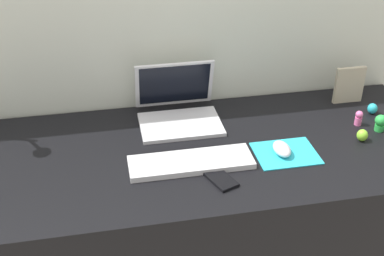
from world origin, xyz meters
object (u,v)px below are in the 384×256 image
(toy_figurine_cyan, at_px, (372,109))
(toy_figurine_green, at_px, (381,123))
(keyboard, at_px, (191,162))
(cell_phone, at_px, (219,178))
(mouse, at_px, (282,149))
(toy_figurine_lime, at_px, (362,135))
(picture_frame, at_px, (349,85))
(toy_figurine_pink, at_px, (359,118))
(laptop, at_px, (178,106))

(toy_figurine_cyan, relative_size, toy_figurine_green, 0.66)
(keyboard, height_order, cell_phone, keyboard)
(mouse, distance_m, toy_figurine_lime, 0.31)
(toy_figurine_cyan, bearing_deg, toy_figurine_green, -106.23)
(picture_frame, bearing_deg, toy_figurine_green, -85.90)
(toy_figurine_lime, bearing_deg, toy_figurine_pink, 70.22)
(toy_figurine_lime, bearing_deg, mouse, -174.81)
(cell_phone, xyz_separation_m, picture_frame, (0.63, 0.41, 0.07))
(laptop, relative_size, keyboard, 0.73)
(laptop, distance_m, toy_figurine_green, 0.75)
(laptop, bearing_deg, toy_figurine_pink, -14.99)
(toy_figurine_pink, relative_size, toy_figurine_cyan, 1.36)
(keyboard, xyz_separation_m, toy_figurine_green, (0.72, 0.08, 0.02))
(mouse, xyz_separation_m, cell_phone, (-0.24, -0.10, -0.02))
(mouse, relative_size, toy_figurine_cyan, 2.29)
(keyboard, height_order, mouse, mouse)
(picture_frame, height_order, toy_figurine_pink, picture_frame)
(cell_phone, distance_m, picture_frame, 0.76)
(keyboard, distance_m, toy_figurine_cyan, 0.78)
(picture_frame, bearing_deg, toy_figurine_pink, -102.77)
(laptop, distance_m, toy_figurine_cyan, 0.75)
(cell_phone, bearing_deg, toy_figurine_cyan, 2.57)
(toy_figurine_cyan, bearing_deg, picture_frame, 116.10)
(mouse, bearing_deg, toy_figurine_cyan, 24.80)
(toy_figurine_cyan, bearing_deg, toy_figurine_lime, -126.90)
(picture_frame, distance_m, toy_figurine_pink, 0.19)
(laptop, xyz_separation_m, toy_figurine_lime, (0.61, -0.28, -0.03))
(keyboard, bearing_deg, toy_figurine_cyan, 15.37)
(keyboard, bearing_deg, toy_figurine_green, 6.54)
(toy_figurine_cyan, bearing_deg, cell_phone, -156.02)
(picture_frame, distance_m, toy_figurine_cyan, 0.13)
(cell_phone, bearing_deg, picture_frame, 11.83)
(toy_figurine_cyan, bearing_deg, keyboard, -164.63)
(mouse, height_order, toy_figurine_cyan, toy_figurine_cyan)
(toy_figurine_pink, xyz_separation_m, toy_figurine_green, (0.06, -0.06, 0.00))
(laptop, bearing_deg, toy_figurine_green, -17.98)
(toy_figurine_pink, bearing_deg, toy_figurine_cyan, 36.61)
(toy_figurine_lime, xyz_separation_m, toy_figurine_cyan, (0.13, 0.18, -0.00))
(laptop, bearing_deg, keyboard, -91.75)
(keyboard, bearing_deg, laptop, 88.25)
(laptop, distance_m, cell_phone, 0.42)
(keyboard, height_order, toy_figurine_lime, toy_figurine_lime)
(toy_figurine_pink, relative_size, toy_figurine_green, 0.90)
(keyboard, relative_size, toy_figurine_green, 6.49)
(cell_phone, height_order, toy_figurine_pink, toy_figurine_pink)
(cell_phone, distance_m, toy_figurine_pink, 0.63)
(toy_figurine_lime, relative_size, toy_figurine_cyan, 1.03)
(mouse, height_order, toy_figurine_green, toy_figurine_green)
(laptop, xyz_separation_m, picture_frame, (0.69, 0.00, 0.02))
(picture_frame, distance_m, toy_figurine_lime, 0.30)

